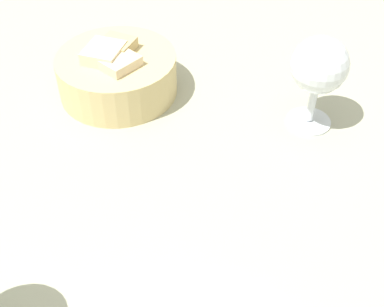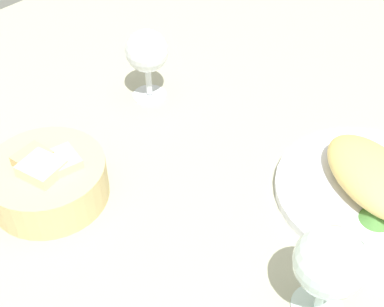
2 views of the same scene
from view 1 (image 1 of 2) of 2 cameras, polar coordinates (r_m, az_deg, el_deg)
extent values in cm
cube|color=#AAA990|center=(55.64, -3.11, -8.86)|extent=(140.00, 140.00, 2.00)
cylinder|color=#D2BA7F|center=(71.28, -8.36, 8.76)|extent=(16.26, 16.26, 5.73)
cube|color=tan|center=(71.28, -8.27, 10.95)|extent=(4.25, 4.65, 4.33)
cube|color=beige|center=(69.96, -9.68, 9.85)|extent=(5.91, 5.50, 5.14)
cube|color=beige|center=(68.68, -8.30, 8.93)|extent=(5.73, 6.11, 5.17)
cylinder|color=silver|center=(68.44, 12.93, 3.63)|extent=(5.80, 5.80, 0.60)
cylinder|color=silver|center=(66.79, 13.29, 5.41)|extent=(1.00, 1.00, 4.81)
sphere|color=silver|center=(63.42, 14.15, 9.61)|extent=(7.03, 7.03, 7.03)
camera|label=2|loc=(0.63, -78.33, 25.77)|focal=49.95mm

